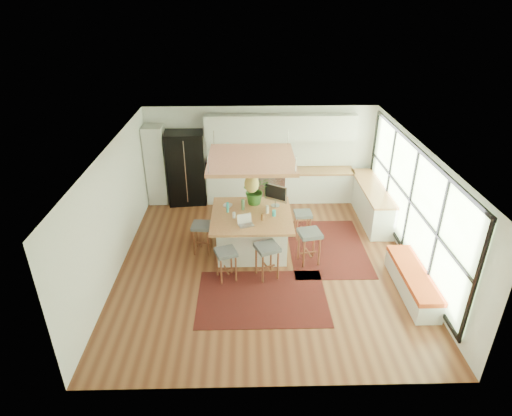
{
  "coord_description": "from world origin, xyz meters",
  "views": [
    {
      "loc": [
        -0.41,
        -8.16,
        5.56
      ],
      "look_at": [
        -0.2,
        0.5,
        1.1
      ],
      "focal_mm": 29.96,
      "sensor_mm": 36.0,
      "label": 1
    }
  ],
  "objects_px": {
    "stool_right_front": "(309,249)",
    "stool_right_back": "(302,225)",
    "island_plant": "(255,193)",
    "microwave": "(217,165)",
    "island": "(252,232)",
    "stool_left_side": "(202,238)",
    "stool_near_right": "(267,263)",
    "laptop": "(246,221)",
    "monitor": "(276,196)",
    "fridge": "(186,172)",
    "stool_near_left": "(226,265)"
  },
  "relations": [
    {
      "from": "island",
      "to": "monitor",
      "type": "relative_size",
      "value": 3.1
    },
    {
      "from": "fridge",
      "to": "microwave",
      "type": "bearing_deg",
      "value": -3.61
    },
    {
      "from": "stool_right_front",
      "to": "monitor",
      "type": "relative_size",
      "value": 1.34
    },
    {
      "from": "stool_near_right",
      "to": "microwave",
      "type": "bearing_deg",
      "value": 108.36
    },
    {
      "from": "microwave",
      "to": "island_plant",
      "type": "xyz_separation_m",
      "value": [
        1.04,
        -2.1,
        0.09
      ]
    },
    {
      "from": "stool_left_side",
      "to": "microwave",
      "type": "distance_m",
      "value": 2.87
    },
    {
      "from": "fridge",
      "to": "stool_near_right",
      "type": "relative_size",
      "value": 2.68
    },
    {
      "from": "stool_right_front",
      "to": "laptop",
      "type": "xyz_separation_m",
      "value": [
        -1.41,
        0.07,
        0.7
      ]
    },
    {
      "from": "fridge",
      "to": "island_plant",
      "type": "relative_size",
      "value": 2.97
    },
    {
      "from": "island_plant",
      "to": "laptop",
      "type": "bearing_deg",
      "value": -101.71
    },
    {
      "from": "stool_right_back",
      "to": "island_plant",
      "type": "bearing_deg",
      "value": 176.42
    },
    {
      "from": "stool_right_front",
      "to": "monitor",
      "type": "distance_m",
      "value": 1.49
    },
    {
      "from": "stool_right_front",
      "to": "laptop",
      "type": "height_order",
      "value": "laptop"
    },
    {
      "from": "stool_right_front",
      "to": "laptop",
      "type": "bearing_deg",
      "value": 176.95
    },
    {
      "from": "fridge",
      "to": "stool_right_back",
      "type": "relative_size",
      "value": 2.98
    },
    {
      "from": "island",
      "to": "stool_near_left",
      "type": "bearing_deg",
      "value": -115.09
    },
    {
      "from": "stool_near_right",
      "to": "stool_left_side",
      "type": "bearing_deg",
      "value": 144.87
    },
    {
      "from": "stool_right_back",
      "to": "island_plant",
      "type": "distance_m",
      "value": 1.45
    },
    {
      "from": "fridge",
      "to": "island_plant",
      "type": "xyz_separation_m",
      "value": [
        1.92,
        -2.07,
        0.28
      ]
    },
    {
      "from": "microwave",
      "to": "stool_left_side",
      "type": "bearing_deg",
      "value": -83.25
    },
    {
      "from": "monitor",
      "to": "microwave",
      "type": "xyz_separation_m",
      "value": [
        -1.52,
        2.26,
        -0.07
      ]
    },
    {
      "from": "stool_near_right",
      "to": "stool_left_side",
      "type": "height_order",
      "value": "stool_near_right"
    },
    {
      "from": "stool_near_right",
      "to": "stool_right_back",
      "type": "xyz_separation_m",
      "value": [
        0.96,
        1.62,
        0.0
      ]
    },
    {
      "from": "stool_near_left",
      "to": "stool_left_side",
      "type": "distance_m",
      "value": 1.25
    },
    {
      "from": "fridge",
      "to": "stool_right_back",
      "type": "height_order",
      "value": "fridge"
    },
    {
      "from": "stool_near_left",
      "to": "laptop",
      "type": "distance_m",
      "value": 1.05
    },
    {
      "from": "island",
      "to": "stool_left_side",
      "type": "distance_m",
      "value": 1.16
    },
    {
      "from": "laptop",
      "to": "microwave",
      "type": "distance_m",
      "value": 3.29
    },
    {
      "from": "laptop",
      "to": "microwave",
      "type": "bearing_deg",
      "value": 85.13
    },
    {
      "from": "stool_near_left",
      "to": "monitor",
      "type": "xyz_separation_m",
      "value": [
        1.13,
        1.59,
        0.83
      ]
    },
    {
      "from": "fridge",
      "to": "stool_near_right",
      "type": "distance_m",
      "value": 4.36
    },
    {
      "from": "microwave",
      "to": "laptop",
      "type": "bearing_deg",
      "value": -64.56
    },
    {
      "from": "island",
      "to": "stool_near_right",
      "type": "distance_m",
      "value": 1.17
    },
    {
      "from": "stool_right_front",
      "to": "microwave",
      "type": "height_order",
      "value": "microwave"
    },
    {
      "from": "microwave",
      "to": "stool_near_left",
      "type": "bearing_deg",
      "value": -73.12
    },
    {
      "from": "stool_near_left",
      "to": "stool_right_front",
      "type": "xyz_separation_m",
      "value": [
        1.83,
        0.59,
        0.0
      ]
    },
    {
      "from": "island",
      "to": "laptop",
      "type": "relative_size",
      "value": 5.36
    },
    {
      "from": "island",
      "to": "stool_left_side",
      "type": "height_order",
      "value": "island"
    },
    {
      "from": "microwave",
      "to": "island_plant",
      "type": "relative_size",
      "value": 0.81
    },
    {
      "from": "island",
      "to": "island_plant",
      "type": "height_order",
      "value": "island_plant"
    },
    {
      "from": "island_plant",
      "to": "stool_right_front",
      "type": "bearing_deg",
      "value": -44.67
    },
    {
      "from": "stool_right_back",
      "to": "stool_left_side",
      "type": "xyz_separation_m",
      "value": [
        -2.42,
        -0.59,
        0.0
      ]
    },
    {
      "from": "laptop",
      "to": "microwave",
      "type": "xyz_separation_m",
      "value": [
        -0.82,
        3.19,
        0.07
      ]
    },
    {
      "from": "laptop",
      "to": "monitor",
      "type": "bearing_deg",
      "value": 33.67
    },
    {
      "from": "stool_near_left",
      "to": "stool_right_front",
      "type": "height_order",
      "value": "stool_right_front"
    },
    {
      "from": "stool_near_right",
      "to": "monitor",
      "type": "xyz_separation_m",
      "value": [
        0.27,
        1.53,
        0.83
      ]
    },
    {
      "from": "stool_right_back",
      "to": "microwave",
      "type": "xyz_separation_m",
      "value": [
        -2.21,
        2.17,
        0.76
      ]
    },
    {
      "from": "stool_right_front",
      "to": "stool_right_back",
      "type": "bearing_deg",
      "value": 90.58
    },
    {
      "from": "stool_left_side",
      "to": "laptop",
      "type": "distance_m",
      "value": 1.31
    },
    {
      "from": "stool_near_right",
      "to": "stool_right_back",
      "type": "distance_m",
      "value": 1.88
    }
  ]
}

